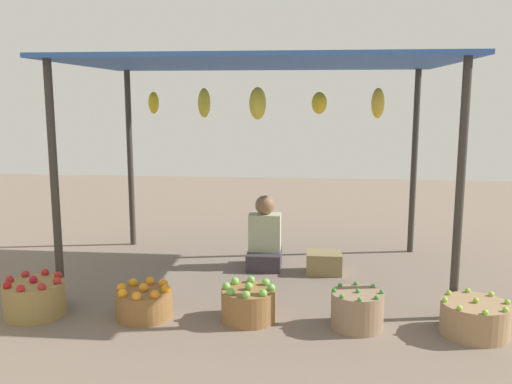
# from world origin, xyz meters

# --- Properties ---
(ground_plane) EXTENTS (14.00, 14.00, 0.00)m
(ground_plane) POSITION_xyz_m (0.00, 0.00, 0.00)
(ground_plane) COLOR #776658
(market_stall_structure) EXTENTS (3.69, 2.33, 2.17)m
(market_stall_structure) POSITION_xyz_m (0.01, 0.01, 2.01)
(market_stall_structure) COLOR #38332D
(market_stall_structure) RESTS_ON ground
(vendor_person) EXTENTS (0.36, 0.44, 0.78)m
(vendor_person) POSITION_xyz_m (0.02, 0.25, 0.30)
(vendor_person) COLOR #383138
(vendor_person) RESTS_ON ground
(basket_red_apples) EXTENTS (0.50, 0.50, 0.35)m
(basket_red_apples) POSITION_xyz_m (-1.79, -1.30, 0.15)
(basket_red_apples) COLOR olive
(basket_red_apples) RESTS_ON ground
(basket_oranges) EXTENTS (0.47, 0.47, 0.30)m
(basket_oranges) POSITION_xyz_m (-0.86, -1.25, 0.12)
(basket_oranges) COLOR brown
(basket_oranges) RESTS_ON ground
(basket_green_apples) EXTENTS (0.45, 0.45, 0.32)m
(basket_green_apples) POSITION_xyz_m (0.01, -1.23, 0.14)
(basket_green_apples) COLOR olive
(basket_green_apples) RESTS_ON ground
(basket_green_chilies) EXTENTS (0.41, 0.41, 0.32)m
(basket_green_chilies) POSITION_xyz_m (0.89, -1.29, 0.15)
(basket_green_chilies) COLOR #8F7156
(basket_green_chilies) RESTS_ON ground
(basket_limes) EXTENTS (0.52, 0.52, 0.30)m
(basket_limes) POSITION_xyz_m (1.78, -1.33, 0.13)
(basket_limes) COLOR #997853
(basket_limes) RESTS_ON ground
(wooden_crate_near_vendor) EXTENTS (0.36, 0.30, 0.22)m
(wooden_crate_near_vendor) POSITION_xyz_m (0.65, 0.10, 0.11)
(wooden_crate_near_vendor) COLOR olive
(wooden_crate_near_vendor) RESTS_ON ground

